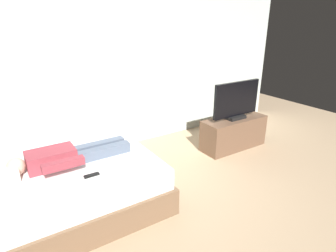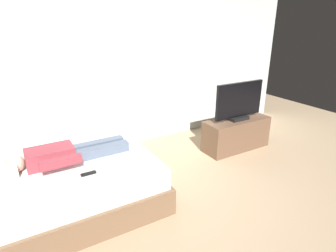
# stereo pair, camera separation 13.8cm
# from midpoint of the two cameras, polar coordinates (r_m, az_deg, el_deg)

# --- Properties ---
(ground_plane) EXTENTS (10.00, 10.00, 0.00)m
(ground_plane) POSITION_cam_midpoint_polar(r_m,az_deg,el_deg) (3.58, -2.65, -12.96)
(ground_plane) COLOR tan
(back_wall) EXTENTS (6.40, 0.10, 2.80)m
(back_wall) POSITION_cam_midpoint_polar(r_m,az_deg,el_deg) (4.54, -7.46, 13.21)
(back_wall) COLOR silver
(back_wall) RESTS_ON ground
(bed) EXTENTS (1.95, 1.59, 0.54)m
(bed) POSITION_cam_midpoint_polar(r_m,az_deg,el_deg) (3.41, -19.00, -10.84)
(bed) COLOR brown
(bed) RESTS_ON ground
(person) EXTENTS (1.26, 0.46, 0.18)m
(person) POSITION_cam_midpoint_polar(r_m,az_deg,el_deg) (3.23, -19.17, -5.47)
(person) COLOR #993842
(person) RESTS_ON bed
(remote) EXTENTS (0.15, 0.04, 0.02)m
(remote) POSITION_cam_midpoint_polar(r_m,az_deg,el_deg) (2.94, -14.39, -9.26)
(remote) COLOR black
(remote) RESTS_ON bed
(tv_stand) EXTENTS (1.10, 0.40, 0.50)m
(tv_stand) POSITION_cam_midpoint_polar(r_m,az_deg,el_deg) (4.70, 14.34, -1.57)
(tv_stand) COLOR brown
(tv_stand) RESTS_ON ground
(tv) EXTENTS (0.88, 0.20, 0.59)m
(tv) POSITION_cam_midpoint_polar(r_m,az_deg,el_deg) (4.53, 14.94, 4.70)
(tv) COLOR black
(tv) RESTS_ON tv_stand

